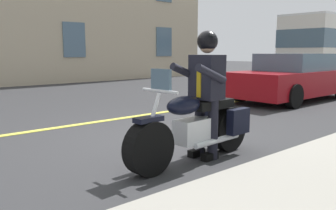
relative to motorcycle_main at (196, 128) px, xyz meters
name	(u,v)px	position (x,y,z in m)	size (l,w,h in m)	color
ground_plane	(163,139)	(-0.43, -1.20, -0.45)	(80.00, 80.00, 0.00)	#333335
lane_center_stripe	(102,121)	(-0.43, -3.20, -0.45)	(60.00, 0.16, 0.01)	#E5DB4C
motorcycle_main	(196,128)	(0.00, 0.00, 0.00)	(2.22, 0.66, 1.26)	black
rider_main	(206,83)	(-0.19, -0.01, 0.58)	(0.64, 0.57, 1.74)	black
car_silver	(294,77)	(-6.56, -2.29, 0.24)	(4.60, 1.92, 1.40)	maroon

